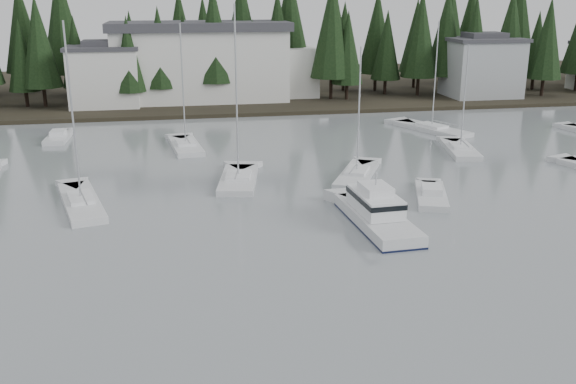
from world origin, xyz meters
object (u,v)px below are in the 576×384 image
object	(u,v)px
harbor_inn	(215,62)
sailboat_0	(432,130)
sailboat_4	(186,148)
runabout_1	(431,197)
runabout_3	(59,138)
sailboat_3	(239,181)
sailboat_11	(81,204)
house_west	(104,75)
sailboat_8	(460,151)
house_east_a	(482,66)
cabin_cruiser_center	(376,215)
sailboat_2	(357,177)

from	to	relation	value
harbor_inn	sailboat_0	world-z (taller)	sailboat_0
sailboat_4	runabout_1	xyz separation A→B (m)	(18.11, -20.46, 0.06)
harbor_inn	runabout_3	distance (m)	29.20
sailboat_3	harbor_inn	bearing A→B (deg)	8.91
runabout_1	runabout_3	bearing A→B (deg)	68.23
harbor_inn	sailboat_11	size ratio (longest dim) A/B	2.12
house_west	harbor_inn	distance (m)	15.45
sailboat_3	sailboat_11	distance (m)	12.84
sailboat_0	runabout_3	world-z (taller)	sailboat_0
sailboat_3	sailboat_8	size ratio (longest dim) A/B	1.35
house_east_a	sailboat_11	distance (m)	66.93
sailboat_11	runabout_3	bearing A→B (deg)	-1.41
cabin_cruiser_center	sailboat_8	xyz separation A→B (m)	(14.81, 18.65, -0.57)
house_west	runabout_3	xyz separation A→B (m)	(-3.59, -18.43, -4.52)
sailboat_8	sailboat_4	bearing A→B (deg)	88.53
house_west	sailboat_8	bearing A→B (deg)	-40.64
sailboat_8	runabout_1	size ratio (longest dim) A/B	1.55
sailboat_2	sailboat_8	world-z (taller)	sailboat_2
sailboat_4	runabout_3	bearing A→B (deg)	57.47
sailboat_0	sailboat_3	world-z (taller)	sailboat_3
harbor_inn	cabin_cruiser_center	distance (m)	54.27
sailboat_3	sailboat_8	world-z (taller)	sailboat_3
sailboat_4	sailboat_0	bearing A→B (deg)	-88.66
sailboat_3	sailboat_4	xyz separation A→B (m)	(-3.96, 13.30, -0.02)
cabin_cruiser_center	runabout_1	size ratio (longest dim) A/B	1.39
sailboat_0	sailboat_11	distance (m)	42.05
house_east_a	sailboat_2	xyz separation A→B (m)	(-30.00, -37.70, -4.84)
cabin_cruiser_center	runabout_1	distance (m)	7.61
sailboat_11	runabout_3	world-z (taller)	sailboat_11
house_east_a	runabout_3	size ratio (longest dim) A/B	1.62
sailboat_0	sailboat_3	distance (m)	29.61
sailboat_0	runabout_1	bearing A→B (deg)	134.13
sailboat_0	runabout_1	xyz separation A→B (m)	(-10.08, -24.18, 0.07)
cabin_cruiser_center	sailboat_0	xyz separation A→B (m)	(16.04, 28.87, -0.57)
house_west	house_east_a	world-z (taller)	house_east_a
cabin_cruiser_center	sailboat_2	size ratio (longest dim) A/B	0.86
harbor_inn	sailboat_11	bearing A→B (deg)	-106.42
house_west	sailboat_4	distance (m)	27.33
house_east_a	sailboat_3	world-z (taller)	sailboat_3
house_west	sailboat_11	distance (m)	42.62
harbor_inn	runabout_3	bearing A→B (deg)	-130.56
house_west	runabout_1	size ratio (longest dim) A/B	1.33
runabout_1	sailboat_8	bearing A→B (deg)	-13.47
sailboat_2	runabout_1	size ratio (longest dim) A/B	1.62
house_east_a	runabout_3	distance (m)	60.36
sailboat_4	sailboat_3	bearing A→B (deg)	-169.59
cabin_cruiser_center	runabout_3	xyz separation A→B (m)	(-25.58, 31.81, -0.50)
cabin_cruiser_center	sailboat_8	world-z (taller)	sailboat_8
sailboat_3	runabout_3	size ratio (longest dim) A/B	2.29
sailboat_3	sailboat_8	xyz separation A→B (m)	(23.00, 6.80, -0.03)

